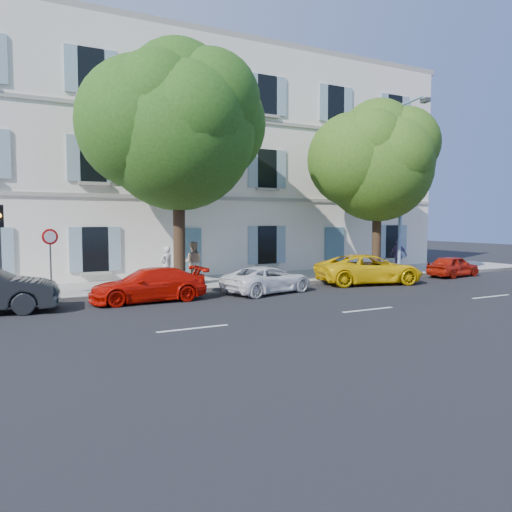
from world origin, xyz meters
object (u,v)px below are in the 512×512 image
pedestrian_a (167,266)px  tree_right (378,167)px  car_white_coupe (267,280)px  car_red_hatchback (453,266)px  road_sign (50,248)px  street_lamp (403,177)px  car_red_coupe (148,285)px  car_yellow_supercar (369,269)px  pedestrian_c (399,255)px  tree_left (178,134)px  pedestrian_b (193,262)px

pedestrian_a → tree_right: bearing=150.3°
car_white_coupe → car_red_hatchback: 11.24m
tree_right → road_sign: size_ratio=3.45×
street_lamp → road_sign: bearing=-180.0°
car_red_hatchback → road_sign: bearing=77.3°
car_red_coupe → car_red_hatchback: size_ratio=1.28×
road_sign → pedestrian_a: road_sign is taller
pedestrian_a → car_red_hatchback: bearing=145.6°
car_yellow_supercar → road_sign: size_ratio=1.99×
road_sign → pedestrian_c: bearing=3.5°
car_yellow_supercar → pedestrian_a: pedestrian_a is taller
car_red_hatchback → pedestrian_c: bearing=24.4°
road_sign → pedestrian_a: size_ratio=1.48×
car_white_coupe → tree_left: tree_left is taller
car_red_coupe → road_sign: bearing=-118.9°
car_red_coupe → car_yellow_supercar: 10.27m
street_lamp → pedestrian_c: street_lamp is taller
tree_right → car_red_coupe: bearing=-170.8°
car_red_coupe → street_lamp: 14.47m
car_white_coupe → road_sign: size_ratio=1.58×
car_red_coupe → road_sign: size_ratio=1.69×
pedestrian_a → pedestrian_b: 1.23m
road_sign → pedestrian_c: (17.52, 1.07, -0.88)m
pedestrian_a → pedestrian_c: (12.86, -0.21, 0.06)m
road_sign → tree_left: bearing=7.4°
car_white_coupe → tree_left: (-2.80, 2.46, 5.87)m
tree_right → pedestrian_b: size_ratio=4.63×
car_red_coupe → pedestrian_c: (14.47, 2.74, 0.43)m
car_red_hatchback → pedestrian_c: 2.81m
street_lamp → pedestrian_c: bearing=52.9°
road_sign → pedestrian_a: bearing=15.4°
street_lamp → pedestrian_b: bearing=172.7°
road_sign → street_lamp: street_lamp is taller
car_yellow_supercar → street_lamp: street_lamp is taller
tree_right → pedestrian_b: tree_right is taller
pedestrian_b → road_sign: bearing=36.6°
pedestrian_a → tree_left: bearing=94.7°
car_white_coupe → pedestrian_c: size_ratio=2.19×
tree_right → pedestrian_a: tree_right is taller
road_sign → pedestrian_b: 6.11m
pedestrian_c → road_sign: bearing=82.3°
pedestrian_a → pedestrian_c: size_ratio=0.93×
car_yellow_supercar → street_lamp: 5.74m
car_red_coupe → car_white_coupe: car_red_coupe is taller
tree_left → tree_right: size_ratio=1.15×
pedestrian_b → pedestrian_c: (11.64, -0.32, -0.03)m
pedestrian_c → car_yellow_supercar: bearing=110.0°
car_yellow_supercar → pedestrian_a: 9.08m
pedestrian_a → pedestrian_c: bearing=154.6°
car_red_coupe → pedestrian_c: 14.74m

